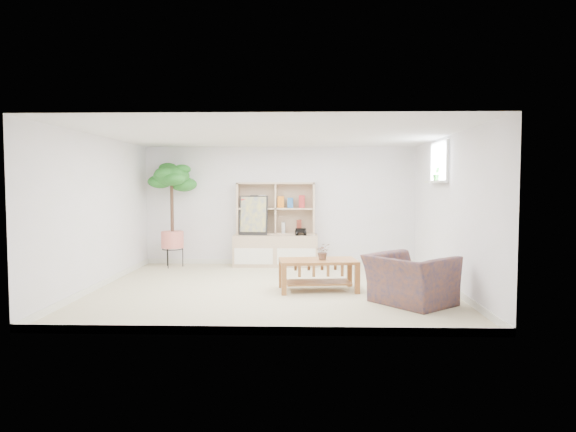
{
  "coord_description": "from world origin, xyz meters",
  "views": [
    {
      "loc": [
        0.47,
        -7.96,
        1.64
      ],
      "look_at": [
        0.22,
        0.58,
        1.11
      ],
      "focal_mm": 32.0,
      "sensor_mm": 36.0,
      "label": 1
    }
  ],
  "objects_px": {
    "storage_unit": "(276,224)",
    "floor_tree": "(172,215)",
    "coffee_table": "(318,275)",
    "armchair": "(410,276)"
  },
  "relations": [
    {
      "from": "coffee_table",
      "to": "floor_tree",
      "type": "bearing_deg",
      "value": 135.61
    },
    {
      "from": "storage_unit",
      "to": "coffee_table",
      "type": "distance_m",
      "value": 2.57
    },
    {
      "from": "coffee_table",
      "to": "armchair",
      "type": "relative_size",
      "value": 1.13
    },
    {
      "from": "storage_unit",
      "to": "floor_tree",
      "type": "distance_m",
      "value": 2.05
    },
    {
      "from": "coffee_table",
      "to": "floor_tree",
      "type": "relative_size",
      "value": 0.57
    },
    {
      "from": "storage_unit",
      "to": "armchair",
      "type": "distance_m",
      "value": 3.83
    },
    {
      "from": "storage_unit",
      "to": "floor_tree",
      "type": "height_order",
      "value": "floor_tree"
    },
    {
      "from": "coffee_table",
      "to": "armchair",
      "type": "bearing_deg",
      "value": -41.66
    },
    {
      "from": "coffee_table",
      "to": "armchair",
      "type": "height_order",
      "value": "armchair"
    },
    {
      "from": "storage_unit",
      "to": "floor_tree",
      "type": "bearing_deg",
      "value": -174.66
    }
  ]
}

